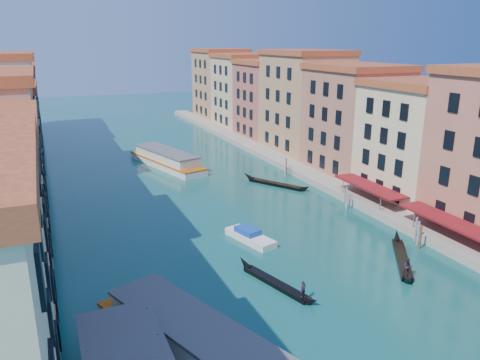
{
  "coord_description": "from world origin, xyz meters",
  "views": [
    {
      "loc": [
        -19.22,
        -11.88,
        22.77
      ],
      "look_at": [
        3.06,
        40.79,
        5.65
      ],
      "focal_mm": 35.0,
      "sensor_mm": 36.0,
      "label": 1
    }
  ],
  "objects_px": {
    "vaporetto_near": "(198,345)",
    "gondola_fore": "(276,282)",
    "gondola_right": "(402,258)",
    "vaporetto_far": "(167,159)"
  },
  "relations": [
    {
      "from": "vaporetto_near",
      "to": "gondola_fore",
      "type": "relative_size",
      "value": 1.96
    },
    {
      "from": "gondola_right",
      "to": "gondola_fore",
      "type": "bearing_deg",
      "value": -148.36
    },
    {
      "from": "vaporetto_near",
      "to": "vaporetto_far",
      "type": "xyz_separation_m",
      "value": [
        11.91,
        55.64,
        -0.03
      ]
    },
    {
      "from": "vaporetto_near",
      "to": "gondola_fore",
      "type": "bearing_deg",
      "value": 15.32
    },
    {
      "from": "vaporetto_near",
      "to": "gondola_fore",
      "type": "xyz_separation_m",
      "value": [
        10.4,
        7.76,
        -1.04
      ]
    },
    {
      "from": "vaporetto_far",
      "to": "gondola_right",
      "type": "height_order",
      "value": "vaporetto_far"
    },
    {
      "from": "vaporetto_far",
      "to": "vaporetto_near",
      "type": "bearing_deg",
      "value": -117.55
    },
    {
      "from": "gondola_right",
      "to": "vaporetto_near",
      "type": "bearing_deg",
      "value": -129.74
    },
    {
      "from": "vaporetto_near",
      "to": "gondola_fore",
      "type": "height_order",
      "value": "vaporetto_near"
    },
    {
      "from": "gondola_fore",
      "to": "gondola_right",
      "type": "distance_m",
      "value": 14.77
    }
  ]
}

